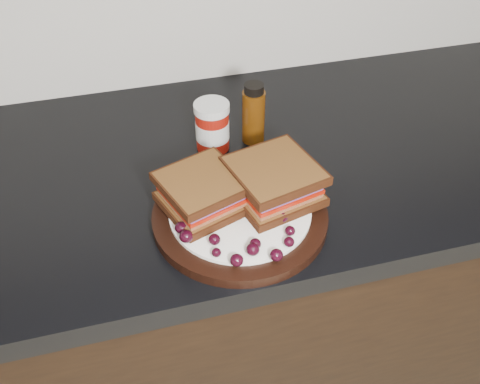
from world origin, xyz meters
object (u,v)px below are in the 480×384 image
object	(u,v)px
condiment_jar	(212,126)
oil_bottle	(253,113)
plate	(240,216)
sandwich_left	(203,192)

from	to	relation	value
condiment_jar	oil_bottle	xyz separation A→B (m)	(0.08, 0.01, 0.01)
condiment_jar	oil_bottle	bearing A→B (deg)	3.65
plate	sandwich_left	world-z (taller)	sandwich_left
plate	sandwich_left	xyz separation A→B (m)	(-0.05, 0.02, 0.04)
oil_bottle	plate	bearing A→B (deg)	-111.37
plate	sandwich_left	distance (m)	0.07
condiment_jar	oil_bottle	size ratio (longest dim) A/B	0.80
sandwich_left	oil_bottle	bearing A→B (deg)	34.06
sandwich_left	oil_bottle	distance (m)	0.23
sandwich_left	condiment_jar	size ratio (longest dim) A/B	1.27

